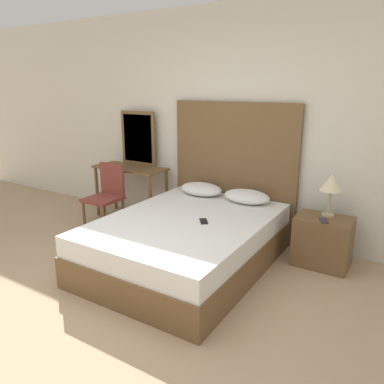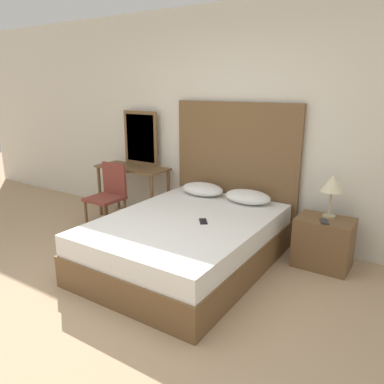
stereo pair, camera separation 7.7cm
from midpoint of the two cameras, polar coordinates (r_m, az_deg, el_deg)
name	(u,v)px [view 2 (the right image)]	position (r m, az deg, el deg)	size (l,w,h in m)	color
ground_plane	(84,328)	(3.15, -15.38, -19.37)	(16.00, 16.00, 0.00)	tan
wall_back	(234,124)	(4.57, 6.86, 10.26)	(10.00, 0.06, 2.70)	silver
bed	(187,242)	(3.86, -0.26, -7.62)	(1.52, 2.05, 0.51)	brown
headboard	(235,170)	(4.56, 6.99, 3.32)	(1.59, 0.05, 1.61)	brown
pillow_left	(203,189)	(4.54, 2.11, 0.45)	(0.53, 0.35, 0.15)	white
pillow_right	(248,197)	(4.27, 9.00, -0.72)	(0.53, 0.35, 0.15)	white
phone_on_bed	(203,221)	(3.67, 2.33, -4.49)	(0.15, 0.16, 0.01)	black
nightstand	(323,243)	(4.07, 19.89, -7.26)	(0.55, 0.39, 0.51)	brown
table_lamp	(332,185)	(3.96, 21.11, 1.04)	(0.23, 0.23, 0.44)	tan
phone_on_nightstand	(324,221)	(3.88, 20.05, -4.24)	(0.12, 0.17, 0.01)	#232328
vanity_desk	(133,176)	(5.18, -8.59, 2.41)	(1.02, 0.44, 0.73)	brown
vanity_mirror	(141,138)	(5.24, -7.41, 8.14)	(0.57, 0.03, 0.73)	brown
chair	(109,192)	(4.92, -12.09, -0.03)	(0.40, 0.41, 0.83)	brown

